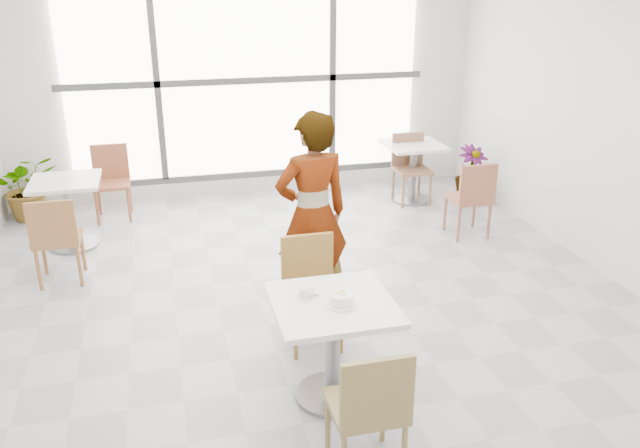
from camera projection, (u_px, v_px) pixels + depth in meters
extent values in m
plane|color=#9E9EA5|center=(311.00, 320.00, 5.53)|extent=(7.00, 7.00, 0.00)
plane|color=silver|center=(246.00, 80.00, 8.13)|extent=(6.00, 0.00, 6.00)
cube|color=white|center=(247.00, 80.00, 8.08)|extent=(4.40, 0.04, 2.40)
cube|color=#3F3F42|center=(247.00, 81.00, 8.05)|extent=(4.60, 0.05, 0.08)
cube|color=#3F3F42|center=(157.00, 84.00, 7.80)|extent=(0.08, 0.05, 2.40)
cube|color=#3F3F42|center=(332.00, 77.00, 8.30)|extent=(0.08, 0.05, 2.40)
cube|color=#3F3F42|center=(251.00, 174.00, 8.50)|extent=(4.60, 0.05, 0.08)
cube|color=white|center=(333.00, 304.00, 4.28)|extent=(0.80, 0.80, 0.04)
cylinder|color=gray|center=(333.00, 353.00, 4.42)|extent=(0.10, 0.10, 0.71)
cylinder|color=gray|center=(332.00, 394.00, 4.54)|extent=(0.52, 0.52, 0.03)
cube|color=olive|center=(365.00, 406.00, 3.76)|extent=(0.42, 0.42, 0.04)
cube|color=olive|center=(377.00, 393.00, 3.50)|extent=(0.42, 0.04, 0.42)
cylinder|color=olive|center=(383.00, 414.00, 4.05)|extent=(0.04, 0.04, 0.41)
cylinder|color=olive|center=(328.00, 423.00, 3.96)|extent=(0.04, 0.04, 0.41)
cube|color=olive|center=(313.00, 296.00, 5.03)|extent=(0.42, 0.42, 0.04)
cube|color=olive|center=(307.00, 259.00, 5.11)|extent=(0.42, 0.04, 0.42)
cylinder|color=olive|center=(296.00, 336.00, 4.91)|extent=(0.04, 0.04, 0.41)
cylinder|color=olive|center=(286.00, 313.00, 5.23)|extent=(0.04, 0.04, 0.41)
cylinder|color=olive|center=(341.00, 330.00, 4.99)|extent=(0.04, 0.04, 0.41)
cylinder|color=olive|center=(329.00, 308.00, 5.31)|extent=(0.04, 0.04, 0.41)
cylinder|color=white|center=(342.00, 304.00, 4.23)|extent=(0.21, 0.21, 0.01)
cylinder|color=white|center=(342.00, 298.00, 4.22)|extent=(0.16, 0.16, 0.07)
torus|color=white|center=(342.00, 294.00, 4.20)|extent=(0.16, 0.16, 0.01)
cylinder|color=beige|center=(342.00, 299.00, 4.22)|extent=(0.14, 0.14, 0.05)
cylinder|color=#F6ED9F|center=(345.00, 297.00, 4.17)|extent=(0.03, 0.03, 0.01)
cylinder|color=beige|center=(337.00, 292.00, 4.23)|extent=(0.03, 0.03, 0.02)
cylinder|color=#F3E19D|center=(342.00, 297.00, 4.18)|extent=(0.03, 0.03, 0.02)
cylinder|color=#F6E39F|center=(340.00, 294.00, 4.19)|extent=(0.03, 0.03, 0.02)
cylinder|color=beige|center=(343.00, 293.00, 4.22)|extent=(0.03, 0.03, 0.01)
cylinder|color=beige|center=(342.00, 293.00, 4.21)|extent=(0.03, 0.03, 0.01)
cylinder|color=beige|center=(336.00, 292.00, 4.22)|extent=(0.03, 0.03, 0.02)
cylinder|color=beige|center=(343.00, 294.00, 4.21)|extent=(0.03, 0.03, 0.01)
cylinder|color=beige|center=(342.00, 296.00, 4.18)|extent=(0.03, 0.03, 0.02)
cylinder|color=#F8E9A0|center=(342.00, 294.00, 4.20)|extent=(0.03, 0.03, 0.01)
cylinder|color=beige|center=(345.00, 296.00, 4.18)|extent=(0.03, 0.03, 0.01)
cylinder|color=#F8E5A0|center=(344.00, 293.00, 4.22)|extent=(0.03, 0.03, 0.02)
cylinder|color=beige|center=(338.00, 293.00, 4.21)|extent=(0.03, 0.03, 0.01)
cylinder|color=#F5ED9E|center=(342.00, 290.00, 4.24)|extent=(0.03, 0.03, 0.02)
cylinder|color=white|center=(305.00, 296.00, 4.33)|extent=(0.13, 0.13, 0.01)
cylinder|color=white|center=(305.00, 292.00, 4.32)|extent=(0.08, 0.08, 0.06)
torus|color=white|center=(311.00, 291.00, 4.33)|extent=(0.05, 0.01, 0.05)
cylinder|color=black|center=(305.00, 289.00, 4.31)|extent=(0.07, 0.07, 0.00)
cube|color=silver|center=(313.00, 296.00, 4.32)|extent=(0.09, 0.05, 0.00)
sphere|color=silver|center=(318.00, 294.00, 4.34)|extent=(0.02, 0.02, 0.02)
imported|color=black|center=(312.00, 215.00, 5.40)|extent=(0.70, 0.52, 1.77)
cube|color=silver|center=(65.00, 182.00, 6.74)|extent=(0.70, 0.70, 0.04)
cylinder|color=slate|center=(70.00, 215.00, 6.88)|extent=(0.10, 0.10, 0.71)
cylinder|color=slate|center=(74.00, 245.00, 7.00)|extent=(0.52, 0.52, 0.03)
cube|color=white|center=(414.00, 145.00, 8.13)|extent=(0.70, 0.70, 0.04)
cylinder|color=slate|center=(412.00, 174.00, 8.27)|extent=(0.10, 0.10, 0.71)
cylinder|color=slate|center=(411.00, 199.00, 8.39)|extent=(0.52, 0.52, 0.03)
cube|color=#8E5D34|center=(58.00, 239.00, 6.09)|extent=(0.42, 0.42, 0.04)
cube|color=#8E5D34|center=(52.00, 223.00, 5.83)|extent=(0.42, 0.04, 0.42)
cylinder|color=#8E5D34|center=(83.00, 251.00, 6.37)|extent=(0.04, 0.04, 0.41)
cylinder|color=#8E5D34|center=(80.00, 266.00, 6.05)|extent=(0.04, 0.04, 0.41)
cylinder|color=#8E5D34|center=(44.00, 255.00, 6.29)|extent=(0.04, 0.04, 0.41)
cylinder|color=#8E5D34|center=(39.00, 270.00, 5.97)|extent=(0.04, 0.04, 0.41)
cube|color=brown|center=(112.00, 184.00, 7.62)|extent=(0.42, 0.42, 0.04)
cube|color=brown|center=(110.00, 161.00, 7.71)|extent=(0.42, 0.04, 0.42)
cylinder|color=brown|center=(97.00, 209.00, 7.50)|extent=(0.04, 0.04, 0.41)
cylinder|color=brown|center=(99.00, 199.00, 7.83)|extent=(0.04, 0.04, 0.41)
cylinder|color=brown|center=(129.00, 206.00, 7.58)|extent=(0.04, 0.04, 0.41)
cylinder|color=brown|center=(130.00, 196.00, 7.91)|extent=(0.04, 0.04, 0.41)
cube|color=#95543E|center=(468.00, 198.00, 7.15)|extent=(0.42, 0.42, 0.04)
cube|color=#95543E|center=(478.00, 184.00, 6.90)|extent=(0.42, 0.04, 0.42)
cylinder|color=#95543E|center=(474.00, 211.00, 7.44)|extent=(0.04, 0.04, 0.41)
cylinder|color=#95543E|center=(489.00, 222.00, 7.11)|extent=(0.04, 0.04, 0.41)
cylinder|color=#95543E|center=(445.00, 213.00, 7.36)|extent=(0.04, 0.04, 0.41)
cylinder|color=#95543E|center=(459.00, 225.00, 7.03)|extent=(0.04, 0.04, 0.41)
cube|color=brown|center=(412.00, 170.00, 8.16)|extent=(0.42, 0.42, 0.04)
cube|color=brown|center=(408.00, 149.00, 8.24)|extent=(0.42, 0.04, 0.42)
cylinder|color=brown|center=(403.00, 193.00, 8.04)|extent=(0.04, 0.04, 0.41)
cylinder|color=brown|center=(393.00, 184.00, 8.36)|extent=(0.04, 0.04, 0.41)
cylinder|color=brown|center=(430.00, 190.00, 8.12)|extent=(0.04, 0.04, 0.41)
cylinder|color=brown|center=(419.00, 182.00, 8.44)|extent=(0.04, 0.04, 0.41)
imported|color=#4B7D3D|center=(28.00, 187.00, 7.66)|extent=(0.85, 0.79, 0.78)
imported|color=#39813B|center=(471.00, 174.00, 8.26)|extent=(0.49, 0.49, 0.72)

